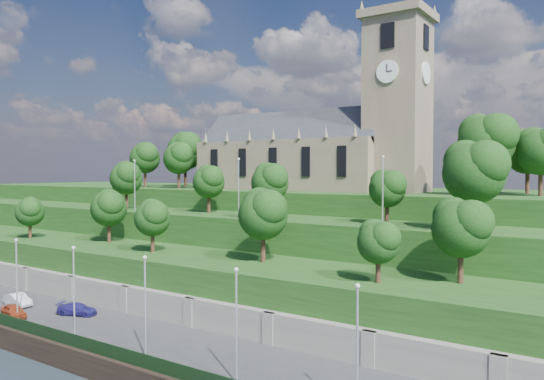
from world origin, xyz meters
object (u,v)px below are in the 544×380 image
Objects in this scene: church at (319,143)px; car_right at (77,309)px; car_left at (14,311)px; car_middle at (18,300)px.

church is 8.55× the size of car_right.
car_left is at bearing -108.19° from church.
car_middle is at bearing 78.75° from car_right.
car_middle is at bearing -114.87° from church.
car_left is 0.93× the size of car_right.
car_left is 0.92× the size of car_middle.
church reaches higher than car_middle.
church is at bearing -34.33° from car_right.
car_right is at bearing -103.56° from church.
car_right is (9.30, 1.56, -0.09)m from car_middle.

